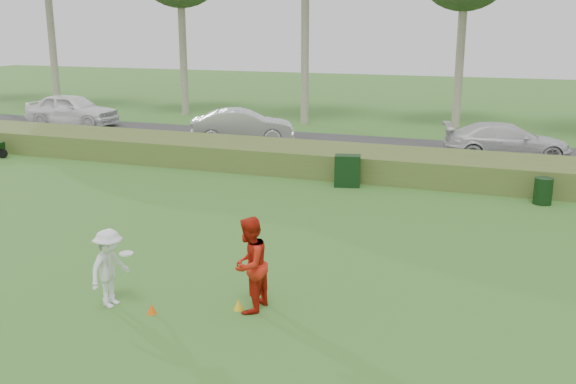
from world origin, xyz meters
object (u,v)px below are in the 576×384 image
at_px(trash_bin, 543,191).
at_px(car_mid, 243,126).
at_px(car_left, 72,110).
at_px(player_white, 110,268).
at_px(utility_cabinet, 347,171).
at_px(car_right, 506,141).
at_px(cone_orange, 152,309).
at_px(cone_yellow, 239,305).
at_px(player_red, 249,265).

height_order(trash_bin, car_mid, car_mid).
bearing_deg(car_left, player_white, -142.29).
bearing_deg(utility_cabinet, car_right, 39.28).
distance_m(cone_orange, car_mid, 17.94).
distance_m(cone_orange, car_left, 24.84).
xyz_separation_m(trash_bin, car_left, (-23.52, 7.82, 0.50)).
xyz_separation_m(player_white, cone_yellow, (2.41, 0.67, -0.67)).
height_order(player_red, car_left, player_red).
height_order(cone_orange, car_mid, car_mid).
relative_size(player_red, utility_cabinet, 1.73).
bearing_deg(cone_orange, cone_yellow, 26.05).
bearing_deg(player_white, utility_cabinet, -4.52).
relative_size(cone_orange, utility_cabinet, 0.19).
xyz_separation_m(car_mid, car_right, (11.48, 0.27, -0.05)).
bearing_deg(car_mid, trash_bin, -138.93).
height_order(trash_bin, car_left, car_left).
distance_m(cone_yellow, trash_bin, 11.54).
bearing_deg(cone_orange, car_right, 71.45).
xyz_separation_m(car_left, car_right, (22.21, -1.35, -0.13)).
distance_m(player_white, utility_cabinet, 11.02).
bearing_deg(player_white, cone_orange, -88.41).
bearing_deg(cone_yellow, car_mid, 113.77).
distance_m(player_white, car_right, 18.48).
distance_m(car_mid, car_right, 11.48).
bearing_deg(utility_cabinet, player_red, -98.65).
bearing_deg(car_left, cone_yellow, -137.12).
distance_m(trash_bin, car_right, 6.61).
bearing_deg(player_red, cone_orange, -61.65).
bearing_deg(player_red, utility_cabinet, -172.13).
relative_size(utility_cabinet, car_right, 0.22).
xyz_separation_m(cone_yellow, trash_bin, (5.62, 10.08, 0.30)).
bearing_deg(trash_bin, cone_yellow, -119.13).
xyz_separation_m(utility_cabinet, car_left, (-17.32, 7.70, 0.38)).
bearing_deg(cone_orange, player_white, 176.53).
bearing_deg(utility_cabinet, cone_yellow, -99.86).
height_order(player_red, utility_cabinet, player_red).
bearing_deg(car_left, car_mid, -100.72).
distance_m(player_white, player_red, 2.73).
xyz_separation_m(player_red, utility_cabinet, (-0.79, 10.13, -0.39)).
distance_m(trash_bin, car_left, 24.79).
distance_m(player_red, cone_orange, 2.04).
relative_size(player_white, car_left, 0.31).
xyz_separation_m(trash_bin, car_mid, (-12.78, 6.19, 0.42)).
relative_size(cone_yellow, trash_bin, 0.26).
xyz_separation_m(cone_yellow, utility_cabinet, (-0.58, 10.19, 0.43)).
xyz_separation_m(utility_cabinet, trash_bin, (6.20, -0.11, -0.13)).
xyz_separation_m(car_left, car_mid, (10.74, -1.62, -0.09)).
bearing_deg(player_red, player_white, -71.03).
bearing_deg(car_mid, car_left, 58.33).
relative_size(player_white, car_right, 0.31).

